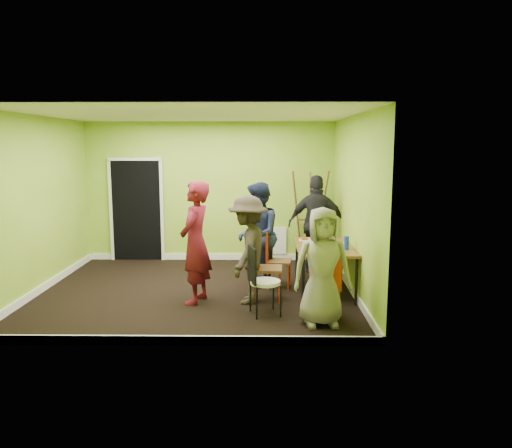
# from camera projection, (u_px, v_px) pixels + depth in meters

# --- Properties ---
(ground) EXTENTS (5.00, 5.00, 0.00)m
(ground) POSITION_uv_depth(u_px,v_px,m) (197.00, 291.00, 8.09)
(ground) COLOR black
(ground) RESTS_ON ground
(room_walls) EXTENTS (5.04, 4.54, 2.82)m
(room_walls) POSITION_uv_depth(u_px,v_px,m) (195.00, 230.00, 7.98)
(room_walls) COLOR #8DAA2B
(room_walls) RESTS_ON ground
(dining_table) EXTENTS (0.90, 1.50, 0.75)m
(dining_table) POSITION_uv_depth(u_px,v_px,m) (324.00, 249.00, 7.95)
(dining_table) COLOR black
(dining_table) RESTS_ON ground
(chair_left_far) EXTENTS (0.44, 0.44, 0.96)m
(chair_left_far) POSITION_uv_depth(u_px,v_px,m) (274.00, 256.00, 8.20)
(chair_left_far) COLOR red
(chair_left_far) RESTS_ON ground
(chair_left_near) EXTENTS (0.45, 0.45, 1.04)m
(chair_left_near) POSITION_uv_depth(u_px,v_px,m) (262.00, 262.00, 7.55)
(chair_left_near) COLOR red
(chair_left_near) RESTS_ON ground
(chair_back_end) EXTENTS (0.42, 0.48, 0.89)m
(chair_back_end) POSITION_uv_depth(u_px,v_px,m) (319.00, 239.00, 9.11)
(chair_back_end) COLOR red
(chair_back_end) RESTS_ON ground
(chair_front_end) EXTENTS (0.46, 0.46, 0.88)m
(chair_front_end) POSITION_uv_depth(u_px,v_px,m) (326.00, 283.00, 6.73)
(chair_front_end) COLOR red
(chair_front_end) RESTS_ON ground
(chair_bentwood) EXTENTS (0.47, 0.46, 0.97)m
(chair_bentwood) POSITION_uv_depth(u_px,v_px,m) (261.00, 277.00, 6.86)
(chair_bentwood) COLOR black
(chair_bentwood) RESTS_ON ground
(easel) EXTENTS (0.74, 0.70, 1.85)m
(easel) POSITION_uv_depth(u_px,v_px,m) (310.00, 217.00, 9.92)
(easel) COLOR brown
(easel) RESTS_ON ground
(plate_near_left) EXTENTS (0.22, 0.22, 0.01)m
(plate_near_left) POSITION_uv_depth(u_px,v_px,m) (305.00, 240.00, 8.39)
(plate_near_left) COLOR white
(plate_near_left) RESTS_ON dining_table
(plate_near_right) EXTENTS (0.26, 0.26, 0.01)m
(plate_near_right) POSITION_uv_depth(u_px,v_px,m) (310.00, 250.00, 7.58)
(plate_near_right) COLOR white
(plate_near_right) RESTS_ON dining_table
(plate_far_back) EXTENTS (0.23, 0.23, 0.01)m
(plate_far_back) POSITION_uv_depth(u_px,v_px,m) (319.00, 240.00, 8.42)
(plate_far_back) COLOR white
(plate_far_back) RESTS_ON dining_table
(plate_far_front) EXTENTS (0.22, 0.22, 0.01)m
(plate_far_front) POSITION_uv_depth(u_px,v_px,m) (325.00, 253.00, 7.40)
(plate_far_front) COLOR white
(plate_far_front) RESTS_ON dining_table
(plate_wall_back) EXTENTS (0.27, 0.27, 0.01)m
(plate_wall_back) POSITION_uv_depth(u_px,v_px,m) (335.00, 243.00, 8.15)
(plate_wall_back) COLOR white
(plate_wall_back) RESTS_ON dining_table
(plate_wall_front) EXTENTS (0.24, 0.24, 0.01)m
(plate_wall_front) POSITION_uv_depth(u_px,v_px,m) (337.00, 247.00, 7.79)
(plate_wall_front) COLOR white
(plate_wall_front) RESTS_ON dining_table
(thermos) EXTENTS (0.06, 0.06, 0.24)m
(thermos) POSITION_uv_depth(u_px,v_px,m) (322.00, 237.00, 8.00)
(thermos) COLOR white
(thermos) RESTS_ON dining_table
(blue_bottle) EXTENTS (0.08, 0.08, 0.21)m
(blue_bottle) POSITION_uv_depth(u_px,v_px,m) (346.00, 243.00, 7.65)
(blue_bottle) COLOR #1838B4
(blue_bottle) RESTS_ON dining_table
(orange_bottle) EXTENTS (0.03, 0.03, 0.09)m
(orange_bottle) POSITION_uv_depth(u_px,v_px,m) (318.00, 240.00, 8.19)
(orange_bottle) COLOR red
(orange_bottle) RESTS_ON dining_table
(glass_mid) EXTENTS (0.06, 0.06, 0.09)m
(glass_mid) POSITION_uv_depth(u_px,v_px,m) (314.00, 241.00, 8.08)
(glass_mid) COLOR black
(glass_mid) RESTS_ON dining_table
(glass_back) EXTENTS (0.06, 0.06, 0.09)m
(glass_back) POSITION_uv_depth(u_px,v_px,m) (330.00, 239.00, 8.26)
(glass_back) COLOR black
(glass_back) RESTS_ON dining_table
(glass_front) EXTENTS (0.06, 0.06, 0.10)m
(glass_front) POSITION_uv_depth(u_px,v_px,m) (334.00, 250.00, 7.38)
(glass_front) COLOR black
(glass_front) RESTS_ON dining_table
(cup_a) EXTENTS (0.13, 0.13, 0.10)m
(cup_a) POSITION_uv_depth(u_px,v_px,m) (316.00, 244.00, 7.78)
(cup_a) COLOR white
(cup_a) RESTS_ON dining_table
(cup_b) EXTENTS (0.10, 0.10, 0.09)m
(cup_b) POSITION_uv_depth(u_px,v_px,m) (334.00, 243.00, 7.95)
(cup_b) COLOR white
(cup_b) RESTS_ON dining_table
(person_standing) EXTENTS (0.58, 0.75, 1.82)m
(person_standing) POSITION_uv_depth(u_px,v_px,m) (195.00, 243.00, 7.37)
(person_standing) COLOR maroon
(person_standing) RESTS_ON ground
(person_left_far) EXTENTS (0.66, 0.85, 1.74)m
(person_left_far) POSITION_uv_depth(u_px,v_px,m) (258.00, 235.00, 8.26)
(person_left_far) COLOR #151B34
(person_left_far) RESTS_ON ground
(person_left_near) EXTENTS (0.80, 1.14, 1.61)m
(person_left_near) POSITION_uv_depth(u_px,v_px,m) (248.00, 250.00, 7.38)
(person_left_near) COLOR #2E251E
(person_left_near) RESTS_ON ground
(person_back_end) EXTENTS (1.09, 0.52, 1.80)m
(person_back_end) POSITION_uv_depth(u_px,v_px,m) (317.00, 224.00, 9.18)
(person_back_end) COLOR black
(person_back_end) RESTS_ON ground
(person_front_end) EXTENTS (0.80, 0.57, 1.56)m
(person_front_end) POSITION_uv_depth(u_px,v_px,m) (322.00, 267.00, 6.45)
(person_front_end) COLOR gray
(person_front_end) RESTS_ON ground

